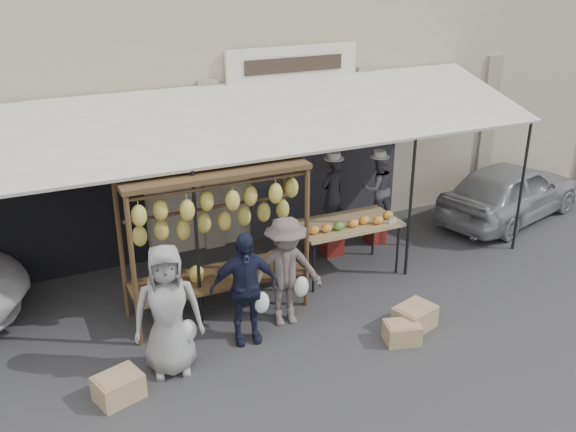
{
  "coord_description": "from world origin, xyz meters",
  "views": [
    {
      "loc": [
        -3.2,
        -6.55,
        4.98
      ],
      "look_at": [
        0.49,
        1.4,
        1.3
      ],
      "focal_mm": 40.0,
      "sensor_mm": 36.0,
      "label": 1
    }
  ],
  "objects_px": {
    "banana_rack": "(215,214)",
    "vendor_left": "(333,194)",
    "vendor_right": "(378,188)",
    "customer_mid": "(245,288)",
    "crate_near_b": "(415,317)",
    "customer_right": "(286,272)",
    "crate_near_a": "(402,333)",
    "crate_far": "(119,387)",
    "customer_left": "(168,311)",
    "sedan": "(510,191)",
    "produce_table": "(347,225)"
  },
  "relations": [
    {
      "from": "banana_rack",
      "to": "vendor_right",
      "type": "distance_m",
      "value": 3.62
    },
    {
      "from": "crate_near_a",
      "to": "banana_rack",
      "type": "bearing_deg",
      "value": 138.43
    },
    {
      "from": "vendor_left",
      "to": "customer_left",
      "type": "height_order",
      "value": "vendor_left"
    },
    {
      "from": "vendor_left",
      "to": "vendor_right",
      "type": "height_order",
      "value": "vendor_left"
    },
    {
      "from": "vendor_left",
      "to": "crate_near_a",
      "type": "relative_size",
      "value": 2.82
    },
    {
      "from": "customer_mid",
      "to": "crate_far",
      "type": "bearing_deg",
      "value": -155.29
    },
    {
      "from": "vendor_left",
      "to": "customer_left",
      "type": "distance_m",
      "value": 4.04
    },
    {
      "from": "customer_right",
      "to": "customer_left",
      "type": "bearing_deg",
      "value": -159.92
    },
    {
      "from": "produce_table",
      "to": "customer_mid",
      "type": "relative_size",
      "value": 1.06
    },
    {
      "from": "vendor_left",
      "to": "crate_far",
      "type": "bearing_deg",
      "value": 14.7
    },
    {
      "from": "vendor_right",
      "to": "customer_left",
      "type": "height_order",
      "value": "customer_left"
    },
    {
      "from": "vendor_right",
      "to": "crate_near_b",
      "type": "xyz_separation_m",
      "value": [
        -1.04,
        -2.69,
        -0.87
      ]
    },
    {
      "from": "customer_mid",
      "to": "crate_near_a",
      "type": "height_order",
      "value": "customer_mid"
    },
    {
      "from": "customer_right",
      "to": "crate_near_b",
      "type": "height_order",
      "value": "customer_right"
    },
    {
      "from": "vendor_left",
      "to": "crate_near_b",
      "type": "distance_m",
      "value": 2.76
    },
    {
      "from": "vendor_right",
      "to": "customer_mid",
      "type": "bearing_deg",
      "value": 33.97
    },
    {
      "from": "vendor_right",
      "to": "crate_far",
      "type": "relative_size",
      "value": 2.32
    },
    {
      "from": "banana_rack",
      "to": "crate_near_a",
      "type": "height_order",
      "value": "banana_rack"
    },
    {
      "from": "vendor_left",
      "to": "crate_near_a",
      "type": "bearing_deg",
      "value": 66.2
    },
    {
      "from": "customer_right",
      "to": "crate_far",
      "type": "relative_size",
      "value": 3.06
    },
    {
      "from": "customer_mid",
      "to": "customer_left",
      "type": "bearing_deg",
      "value": -158.95
    },
    {
      "from": "vendor_left",
      "to": "customer_mid",
      "type": "height_order",
      "value": "vendor_left"
    },
    {
      "from": "vendor_right",
      "to": "customer_left",
      "type": "relative_size",
      "value": 0.71
    },
    {
      "from": "customer_left",
      "to": "crate_far",
      "type": "xyz_separation_m",
      "value": [
        -0.73,
        -0.29,
        -0.71
      ]
    },
    {
      "from": "produce_table",
      "to": "vendor_right",
      "type": "xyz_separation_m",
      "value": [
        1.1,
        0.86,
        0.17
      ]
    },
    {
      "from": "produce_table",
      "to": "customer_left",
      "type": "bearing_deg",
      "value": -157.75
    },
    {
      "from": "crate_far",
      "to": "sedan",
      "type": "distance_m",
      "value": 8.43
    },
    {
      "from": "customer_left",
      "to": "sedan",
      "type": "relative_size",
      "value": 0.51
    },
    {
      "from": "banana_rack",
      "to": "crate_near_b",
      "type": "xyz_separation_m",
      "value": [
        2.36,
        -1.56,
        -1.4
      ]
    },
    {
      "from": "customer_left",
      "to": "customer_right",
      "type": "distance_m",
      "value": 1.83
    },
    {
      "from": "vendor_right",
      "to": "customer_right",
      "type": "relative_size",
      "value": 0.76
    },
    {
      "from": "customer_right",
      "to": "crate_near_a",
      "type": "xyz_separation_m",
      "value": [
        1.23,
        -1.11,
        -0.67
      ]
    },
    {
      "from": "customer_mid",
      "to": "vendor_left",
      "type": "bearing_deg",
      "value": 46.95
    },
    {
      "from": "customer_mid",
      "to": "crate_near_b",
      "type": "height_order",
      "value": "customer_mid"
    },
    {
      "from": "vendor_left",
      "to": "customer_right",
      "type": "bearing_deg",
      "value": 30.38
    },
    {
      "from": "crate_near_b",
      "to": "crate_near_a",
      "type": "bearing_deg",
      "value": -148.59
    },
    {
      "from": "vendor_left",
      "to": "crate_far",
      "type": "height_order",
      "value": "vendor_left"
    },
    {
      "from": "vendor_right",
      "to": "crate_near_a",
      "type": "bearing_deg",
      "value": 67.62
    },
    {
      "from": "vendor_right",
      "to": "customer_mid",
      "type": "height_order",
      "value": "vendor_right"
    },
    {
      "from": "customer_mid",
      "to": "banana_rack",
      "type": "bearing_deg",
      "value": 104.84
    },
    {
      "from": "crate_near_a",
      "to": "vendor_left",
      "type": "bearing_deg",
      "value": 81.36
    },
    {
      "from": "vendor_right",
      "to": "sedan",
      "type": "xyz_separation_m",
      "value": [
        2.96,
        -0.17,
        -0.46
      ]
    },
    {
      "from": "customer_mid",
      "to": "crate_far",
      "type": "xyz_separation_m",
      "value": [
        -1.83,
        -0.53,
        -0.64
      ]
    },
    {
      "from": "vendor_left",
      "to": "crate_far",
      "type": "relative_size",
      "value": 2.48
    },
    {
      "from": "produce_table",
      "to": "crate_near_b",
      "type": "bearing_deg",
      "value": -87.85
    },
    {
      "from": "sedan",
      "to": "banana_rack",
      "type": "bearing_deg",
      "value": 82.6
    },
    {
      "from": "sedan",
      "to": "customer_left",
      "type": "bearing_deg",
      "value": 89.47
    },
    {
      "from": "banana_rack",
      "to": "produce_table",
      "type": "height_order",
      "value": "banana_rack"
    },
    {
      "from": "banana_rack",
      "to": "vendor_left",
      "type": "bearing_deg",
      "value": 22.91
    },
    {
      "from": "crate_near_a",
      "to": "sedan",
      "type": "relative_size",
      "value": 0.14
    }
  ]
}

